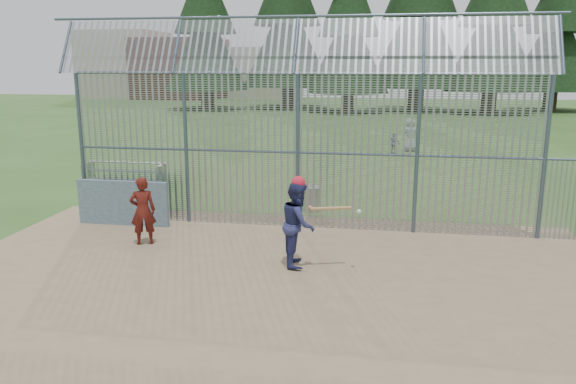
% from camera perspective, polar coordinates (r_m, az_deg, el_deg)
% --- Properties ---
extents(ground, '(120.00, 120.00, 0.00)m').
position_cam_1_polar(ground, '(11.63, -1.66, -8.47)').
color(ground, '#2D511E').
rests_on(ground, ground).
extents(dirt_infield, '(14.00, 10.00, 0.02)m').
position_cam_1_polar(dirt_infield, '(11.17, -2.16, -9.34)').
color(dirt_infield, '#756047').
rests_on(dirt_infield, ground).
extents(dugout_wall, '(2.50, 0.12, 1.20)m').
position_cam_1_polar(dugout_wall, '(15.52, -16.42, -1.07)').
color(dugout_wall, '#38566B').
rests_on(dugout_wall, dirt_infield).
extents(batter, '(0.80, 0.97, 1.81)m').
position_cam_1_polar(batter, '(11.88, 1.04, -3.26)').
color(batter, navy).
rests_on(batter, dirt_infield).
extents(onlooker, '(0.70, 0.59, 1.63)m').
position_cam_1_polar(onlooker, '(13.71, -14.53, -1.86)').
color(onlooker, maroon).
rests_on(onlooker, dirt_infield).
extents(bg_kid_standing, '(0.92, 0.76, 1.61)m').
position_cam_1_polar(bg_kid_standing, '(28.17, 12.31, 5.70)').
color(bg_kid_standing, gray).
rests_on(bg_kid_standing, ground).
extents(bg_kid_seated, '(0.65, 0.54, 1.03)m').
position_cam_1_polar(bg_kid_seated, '(27.04, 10.72, 4.86)').
color(bg_kid_seated, slate).
rests_on(bg_kid_seated, ground).
extents(batting_gear, '(1.47, 0.44, 0.68)m').
position_cam_1_polar(batting_gear, '(11.64, 1.65, 0.48)').
color(batting_gear, red).
rests_on(batting_gear, ground).
extents(trash_can, '(0.56, 0.56, 0.82)m').
position_cam_1_polar(trash_can, '(16.37, 2.42, -0.68)').
color(trash_can, gray).
rests_on(trash_can, ground).
extents(bleacher, '(3.00, 0.95, 0.72)m').
position_cam_1_polar(bleacher, '(21.02, -16.29, 1.96)').
color(bleacher, gray).
rests_on(bleacher, ground).
extents(backstop_fence, '(20.09, 0.81, 5.30)m').
position_cam_1_polar(backstop_fence, '(14.17, 8.24, 5.20)').
color(backstop_fence, '#47566B').
rests_on(backstop_fence, ground).
extents(distant_buildings, '(26.50, 10.50, 8.00)m').
position_cam_1_polar(distant_buildings, '(71.72, -11.35, 12.27)').
color(distant_buildings, brown).
rests_on(distant_buildings, ground).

